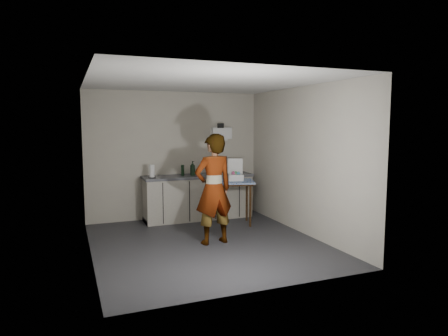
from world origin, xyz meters
name	(u,v)px	position (x,y,z in m)	size (l,w,h in m)	color
ground	(207,243)	(0.00, 0.00, 0.00)	(4.00, 4.00, 0.00)	#27272B
wall_back	(175,155)	(0.00, 1.99, 1.30)	(3.60, 0.02, 2.60)	beige
wall_right	(302,161)	(1.79, 0.00, 1.30)	(0.02, 4.00, 2.60)	beige
wall_left	(89,169)	(-1.79, 0.00, 1.30)	(0.02, 4.00, 2.60)	beige
ceiling	(206,82)	(0.00, 0.00, 2.60)	(3.60, 4.00, 0.01)	white
kitchen_counter	(198,198)	(0.40, 1.70, 0.43)	(2.24, 0.62, 0.91)	black
wall_shelf	(221,133)	(1.00, 1.92, 1.75)	(0.42, 0.18, 0.37)	white
side_table	(236,186)	(0.95, 1.01, 0.74)	(0.82, 0.82, 0.85)	#35230C
standing_man	(214,189)	(0.11, -0.03, 0.90)	(0.65, 0.43, 1.79)	#B2A593
soap_bottle	(193,168)	(0.27, 1.66, 1.06)	(0.11, 0.11, 0.29)	black
soda_can	(197,172)	(0.40, 1.76, 0.97)	(0.06, 0.06, 0.11)	red
dark_bottle	(183,170)	(0.08, 1.71, 1.02)	(0.06, 0.06, 0.22)	black
paper_towel	(152,172)	(-0.56, 1.60, 1.03)	(0.14, 0.14, 0.26)	black
dish_rack	(227,170)	(1.02, 1.65, 0.98)	(0.44, 0.33, 0.31)	silver
bakery_box	(236,175)	(0.98, 1.10, 0.94)	(0.38, 0.38, 0.41)	white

